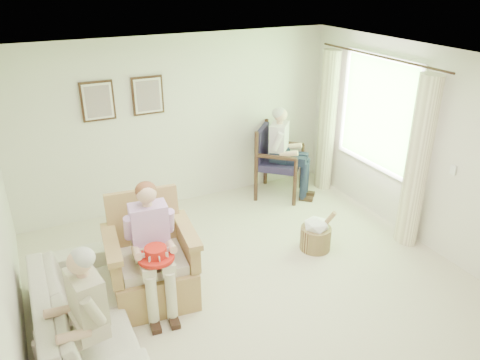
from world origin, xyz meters
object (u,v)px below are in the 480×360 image
at_px(person_sofa, 84,310).
at_px(hatbox, 316,233).
at_px(wood_armchair, 277,157).
at_px(red_hat, 156,255).
at_px(person_dark, 283,146).
at_px(wicker_armchair, 152,267).
at_px(person_wicker, 152,238).
at_px(sofa, 82,313).

xyz_separation_m(person_sofa, hatbox, (3.05, 0.87, -0.50)).
height_order(wood_armchair, red_hat, wood_armchair).
bearing_deg(person_dark, hatbox, -152.21).
bearing_deg(hatbox, person_dark, 75.56).
height_order(person_dark, red_hat, person_dark).
xyz_separation_m(wicker_armchair, hatbox, (2.23, -0.01, -0.14)).
height_order(wood_armchair, person_wicker, person_wicker).
height_order(wood_armchair, hatbox, wood_armchair).
distance_m(sofa, person_sofa, 0.65).
distance_m(person_sofa, hatbox, 3.21).
bearing_deg(sofa, wicker_armchair, -65.61).
bearing_deg(person_sofa, sofa, 170.45).
bearing_deg(wood_armchair, person_dark, -137.77).
relative_size(person_dark, person_sofa, 1.13).
bearing_deg(person_sofa, person_dark, 115.58).
bearing_deg(person_wicker, person_dark, 38.82).
bearing_deg(red_hat, person_wicker, 82.53).
xyz_separation_m(sofa, person_sofa, (-0.00, -0.50, 0.42)).
distance_m(sofa, red_hat, 0.92).
bearing_deg(wicker_armchair, person_wicker, -84.24).
height_order(wicker_armchair, person_wicker, person_wicker).
bearing_deg(hatbox, sofa, -173.14).
bearing_deg(wicker_armchair, red_hat, -88.47).
xyz_separation_m(person_sofa, red_hat, (0.80, 0.52, 0.02)).
distance_m(wood_armchair, person_sofa, 4.34).
bearing_deg(person_dark, person_sofa, 167.36).
bearing_deg(person_sofa, red_hat, 113.50).
xyz_separation_m(person_wicker, person_sofa, (-0.83, -0.72, -0.11)).
bearing_deg(red_hat, person_dark, 35.73).
height_order(person_sofa, red_hat, person_sofa).
xyz_separation_m(wicker_armchair, red_hat, (-0.03, -0.35, 0.39)).
bearing_deg(wood_armchair, person_wicker, 168.04).
relative_size(wicker_armchair, hatbox, 1.97).
bearing_deg(wicker_armchair, person_dark, 36.40).
relative_size(wicker_armchair, person_wicker, 0.83).
bearing_deg(wood_armchair, red_hat, 170.51).
distance_m(wicker_armchair, red_hat, 0.53).
xyz_separation_m(wicker_armchair, sofa, (-0.83, -0.37, -0.06)).
distance_m(person_dark, person_sofa, 4.23).
bearing_deg(red_hat, person_sofa, -146.95).
bearing_deg(sofa, person_wicker, -75.07).
height_order(person_wicker, person_sofa, person_wicker).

